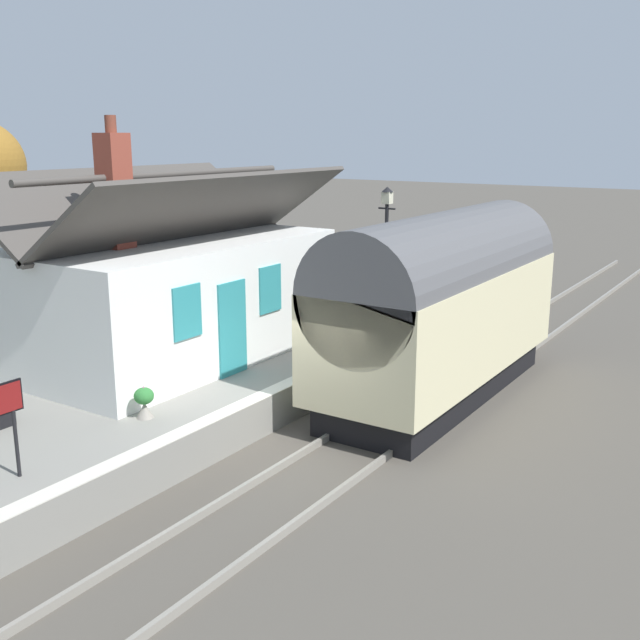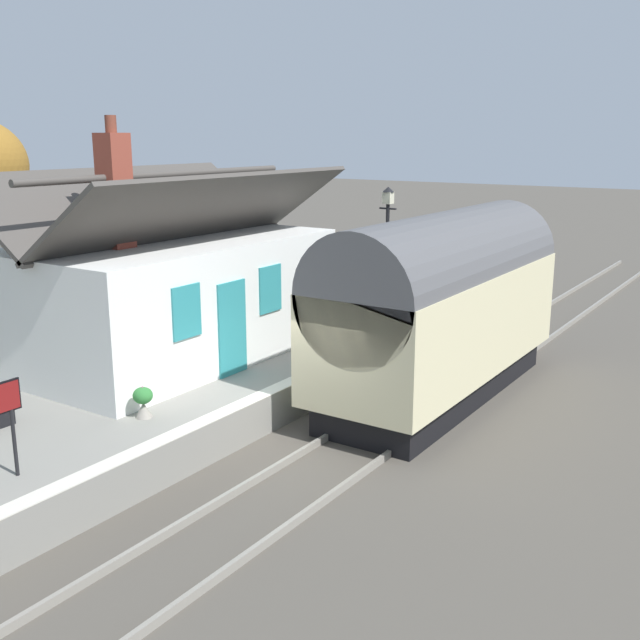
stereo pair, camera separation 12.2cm
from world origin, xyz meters
TOP-DOWN VIEW (x-y plane):
  - ground_plane at (0.00, 0.00)m, footprint 160.00×160.00m
  - platform at (0.00, 3.80)m, footprint 32.00×5.60m
  - platform_edge_coping at (0.00, 1.18)m, footprint 32.00×0.36m
  - rail_near at (0.00, -1.62)m, footprint 52.00×0.08m
  - rail_far at (0.00, -0.18)m, footprint 52.00×0.08m
  - train at (3.80, -0.90)m, footprint 8.26×2.73m
  - station_building at (0.90, 4.77)m, footprint 8.12×4.63m
  - bench_mid_platform at (8.09, 3.22)m, footprint 1.41×0.48m
  - bench_platform_end at (10.07, 3.32)m, footprint 1.41×0.48m
  - planter_edge_near at (8.99, 4.86)m, footprint 0.50×0.50m
  - planter_bench_left at (10.78, 4.61)m, footprint 0.47×0.47m
  - planter_edge_far at (10.04, 5.56)m, footprint 0.71×0.32m
  - planter_corner_building at (-2.52, 2.26)m, footprint 0.38×0.38m
  - lamp_post_platform at (6.06, 1.78)m, footprint 0.32×0.50m

SIDE VIEW (x-z plane):
  - ground_plane at x=0.00m, z-range 0.00..0.00m
  - rail_near at x=0.00m, z-range 0.00..0.14m
  - rail_far at x=0.00m, z-range 0.00..0.14m
  - platform at x=0.00m, z-range 0.00..0.81m
  - platform_edge_coping at x=0.00m, z-range 0.81..0.83m
  - planter_edge_far at x=10.04m, z-range 0.80..1.37m
  - planter_corner_building at x=-2.52m, z-range 0.81..1.45m
  - planter_bench_left at x=10.78m, z-range 0.83..1.53m
  - planter_edge_near at x=8.99m, z-range 0.85..1.68m
  - bench_mid_platform at x=8.09m, z-range 0.85..1.73m
  - bench_platform_end at x=10.07m, z-range 0.85..1.73m
  - train at x=3.80m, z-range 0.05..4.37m
  - station_building at x=0.90m, z-range -0.46..5.14m
  - lamp_post_platform at x=6.06m, z-range 1.56..5.42m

